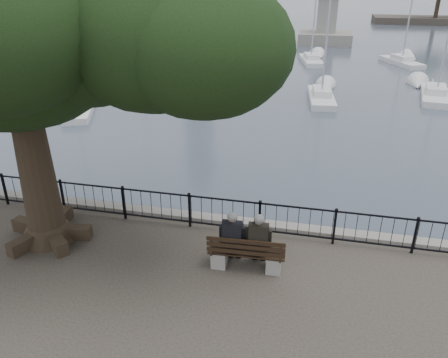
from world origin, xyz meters
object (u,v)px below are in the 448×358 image
(tree, at_px, (42,21))
(lion_monument, at_px, (327,23))
(person_left, at_px, (233,240))
(person_right, at_px, (259,242))
(bench, at_px, (246,257))

(tree, bearing_deg, lion_monument, 83.21)
(person_left, bearing_deg, tree, 177.24)
(person_left, bearing_deg, person_right, 2.98)
(person_right, bearing_deg, person_left, -177.02)
(bench, relative_size, tree, 0.18)
(lion_monument, bearing_deg, person_right, -90.94)
(person_right, xyz_separation_m, tree, (-5.00, 0.18, 4.91))
(tree, bearing_deg, bench, -3.63)
(tree, height_order, lion_monument, tree)
(tree, bearing_deg, person_left, -2.76)
(bench, bearing_deg, person_right, 24.06)
(bench, xyz_separation_m, person_left, (-0.35, 0.09, 0.37))
(person_right, height_order, lion_monument, lion_monument)
(bench, distance_m, tree, 7.10)
(person_right, relative_size, tree, 0.15)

